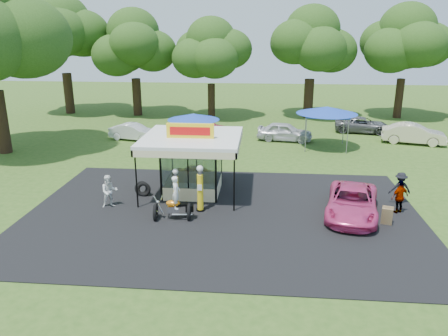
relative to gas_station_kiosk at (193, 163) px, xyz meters
The scene contains 25 objects.
ground 5.67m from the gas_station_kiosk, 68.18° to the right, with size 120.00×120.00×0.00m, color #2E4F18.
asphalt_apron 4.01m from the gas_station_kiosk, 56.26° to the right, with size 20.00×14.00×0.04m, color black.
gas_station_kiosk is the anchor object (origin of this frame).
gas_pump_left 2.55m from the gas_station_kiosk, 102.01° to the right, with size 0.41×0.41×2.19m.
gas_pump_right 2.84m from the gas_station_kiosk, 73.02° to the right, with size 0.46×0.46×2.49m.
motorcycle 3.93m from the gas_station_kiosk, 94.26° to the right, with size 2.04×1.13×2.36m.
spare_tires 3.18m from the gas_station_kiosk, 164.66° to the right, with size 0.99×0.60×0.85m.
a_frame_sign 10.69m from the gas_station_kiosk, 19.66° to the right, with size 0.56×0.60×0.92m.
kiosk_car 2.56m from the gas_station_kiosk, 90.00° to the left, with size 1.13×2.82×0.96m, color yellow.
pink_sedan 8.96m from the gas_station_kiosk, 16.79° to the right, with size 2.43×5.26×1.46m, color #D33979.
spectator_west 4.87m from the gas_station_kiosk, 147.87° to the right, with size 0.86×0.67×1.77m, color white.
spectator_east_a 11.42m from the gas_station_kiosk, ahead, with size 1.16×0.66×1.79m, color black.
spectator_east_b 11.20m from the gas_station_kiosk, 10.44° to the right, with size 1.05×0.44×1.78m, color gray.
bg_car_a 14.14m from the gas_station_kiosk, 120.03° to the left, with size 1.47×4.23×1.39m, color silver.
bg_car_b 14.16m from the gas_station_kiosk, 94.47° to the left, with size 1.99×4.90×1.42m, color red.
bg_car_c 14.30m from the gas_station_kiosk, 66.02° to the left, with size 1.86×4.62×1.57m, color silver.
bg_car_d 21.35m from the gas_station_kiosk, 52.12° to the left, with size 2.32×5.03×1.40m, color #505052.
bg_car_e 20.94m from the gas_station_kiosk, 38.46° to the left, with size 1.75×5.01×1.65m, color beige.
tent_west 9.79m from the gas_station_kiosk, 98.58° to the left, with size 4.05×4.05×2.83m.
tent_east 14.19m from the gas_station_kiosk, 51.02° to the left, with size 4.75×4.75×3.32m.
oak_far_a 30.57m from the gas_station_kiosk, 126.71° to the left, with size 10.54×10.54×12.49m.
oak_far_b 26.09m from the gas_station_kiosk, 112.89° to the left, with size 9.29×9.29×11.08m.
oak_far_c 23.31m from the gas_station_kiosk, 94.02° to the left, with size 8.64×8.64×10.19m.
oak_far_d 26.05m from the gas_station_kiosk, 69.95° to the left, with size 9.51×9.51×11.32m.
oak_far_e 31.07m from the gas_station_kiosk, 53.25° to the left, with size 9.67×9.67×11.51m.
Camera 1 is at (1.92, -18.47, 9.00)m, focal length 35.00 mm.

